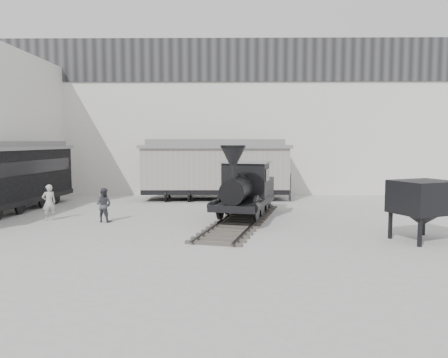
{
  "coord_description": "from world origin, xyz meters",
  "views": [
    {
      "loc": [
        0.76,
        -17.29,
        3.86
      ],
      "look_at": [
        0.5,
        4.01,
        2.0
      ],
      "focal_mm": 35.0,
      "sensor_mm": 36.0,
      "label": 1
    }
  ],
  "objects_px": {
    "locomotive": "(244,193)",
    "visitor_b": "(104,205)",
    "coal_hopper": "(423,202)",
    "visitor_a": "(49,202)",
    "boxcar": "(215,168)"
  },
  "relations": [
    {
      "from": "boxcar",
      "to": "locomotive",
      "type": "bearing_deg",
      "value": -78.43
    },
    {
      "from": "coal_hopper",
      "to": "boxcar",
      "type": "bearing_deg",
      "value": 102.02
    },
    {
      "from": "locomotive",
      "to": "coal_hopper",
      "type": "bearing_deg",
      "value": -20.42
    },
    {
      "from": "locomotive",
      "to": "visitor_b",
      "type": "height_order",
      "value": "locomotive"
    },
    {
      "from": "locomotive",
      "to": "visitor_a",
      "type": "height_order",
      "value": "locomotive"
    },
    {
      "from": "locomotive",
      "to": "visitor_b",
      "type": "bearing_deg",
      "value": -159.32
    },
    {
      "from": "locomotive",
      "to": "visitor_b",
      "type": "xyz_separation_m",
      "value": [
        -6.73,
        -0.82,
        -0.5
      ]
    },
    {
      "from": "boxcar",
      "to": "visitor_b",
      "type": "distance_m",
      "value": 9.55
    },
    {
      "from": "visitor_a",
      "to": "coal_hopper",
      "type": "distance_m",
      "value": 16.8
    },
    {
      "from": "visitor_b",
      "to": "locomotive",
      "type": "bearing_deg",
      "value": -158.41
    },
    {
      "from": "boxcar",
      "to": "visitor_a",
      "type": "bearing_deg",
      "value": -137.54
    },
    {
      "from": "visitor_a",
      "to": "boxcar",
      "type": "bearing_deg",
      "value": -171.58
    },
    {
      "from": "boxcar",
      "to": "coal_hopper",
      "type": "xyz_separation_m",
      "value": [
        8.39,
        -11.74,
        -0.56
      ]
    },
    {
      "from": "coal_hopper",
      "to": "visitor_b",
      "type": "bearing_deg",
      "value": 140.9
    },
    {
      "from": "locomotive",
      "to": "coal_hopper",
      "type": "height_order",
      "value": "locomotive"
    }
  ]
}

